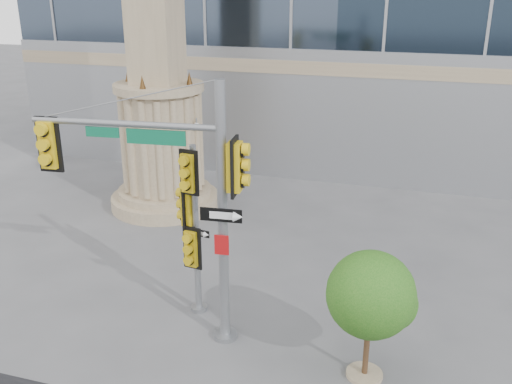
# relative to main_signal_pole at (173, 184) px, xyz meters

# --- Properties ---
(ground) EXTENTS (120.00, 120.00, 0.00)m
(ground) POSITION_rel_main_signal_pole_xyz_m (1.66, -0.84, -4.19)
(ground) COLOR #545456
(ground) RESTS_ON ground
(monument) EXTENTS (4.40, 4.40, 16.60)m
(monument) POSITION_rel_main_signal_pole_xyz_m (-4.34, 8.16, 1.32)
(monument) COLOR gray
(monument) RESTS_ON ground
(main_signal_pole) EXTENTS (5.26, 0.97, 6.77)m
(main_signal_pole) POSITION_rel_main_signal_pole_xyz_m (0.00, 0.00, 0.00)
(main_signal_pole) COLOR slate
(main_signal_pole) RESTS_ON ground
(secondary_signal_pole) EXTENTS (0.84, 0.70, 4.88)m
(secondary_signal_pole) POSITION_rel_main_signal_pole_xyz_m (-0.03, 1.06, -1.33)
(secondary_signal_pole) COLOR slate
(secondary_signal_pole) RESTS_ON ground
(street_tree) EXTENTS (2.07, 2.02, 3.22)m
(street_tree) POSITION_rel_main_signal_pole_xyz_m (4.95, -0.37, -2.07)
(street_tree) COLOR gray
(street_tree) RESTS_ON ground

